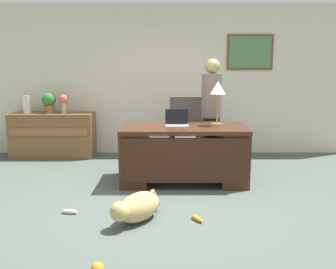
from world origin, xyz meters
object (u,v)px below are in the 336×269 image
(desk, at_px, (185,152))
(vase_with_flowers, at_px, (65,101))
(dog_lying, at_px, (138,207))
(dog_toy_plush, at_px, (71,212))
(person_standing, at_px, (213,113))
(desk_lamp, at_px, (219,91))
(vase_empty, at_px, (29,104))
(potted_plant, at_px, (51,102))
(armchair, at_px, (189,134))
(laptop, at_px, (178,122))
(dog_toy_ball, at_px, (99,269))
(credenza, at_px, (55,135))
(dog_toy_bone, at_px, (198,219))

(desk, bearing_deg, vase_with_flowers, 143.75)
(dog_lying, distance_m, dog_toy_plush, 0.79)
(person_standing, xyz_separation_m, dog_toy_plush, (-1.76, -1.87, -0.86))
(desk_lamp, distance_m, vase_empty, 3.49)
(desk_lamp, bearing_deg, potted_plant, 153.46)
(armchair, bearing_deg, dog_toy_plush, -122.46)
(potted_plant, bearing_deg, desk, -33.01)
(laptop, bearing_deg, potted_plant, 147.00)
(laptop, relative_size, desk_lamp, 0.52)
(dog_toy_ball, bearing_deg, credenza, 111.24)
(laptop, bearing_deg, vase_with_flowers, 143.62)
(desk, height_order, dog_toy_ball, desk)
(desk, xyz_separation_m, person_standing, (0.46, 0.68, 0.47))
(laptop, bearing_deg, dog_toy_ball, -105.12)
(armchair, bearing_deg, desk_lamp, -68.35)
(armchair, bearing_deg, dog_lying, -105.11)
(dog_lying, distance_m, dog_toy_ball, 1.04)
(dog_lying, bearing_deg, desk_lamp, 56.13)
(dog_lying, xyz_separation_m, vase_with_flowers, (-1.52, 2.91, 0.84))
(desk, relative_size, dog_lying, 2.67)
(laptop, distance_m, vase_empty, 3.00)
(credenza, xyz_separation_m, laptop, (2.19, -1.45, 0.45))
(desk_lamp, distance_m, vase_with_flowers, 2.90)
(vase_empty, height_order, potted_plant, potted_plant)
(desk, xyz_separation_m, laptop, (-0.09, 0.06, 0.42))
(dog_lying, distance_m, potted_plant, 3.51)
(vase_with_flowers, relative_size, dog_toy_bone, 1.72)
(armchair, bearing_deg, potted_plant, 168.69)
(desk_lamp, xyz_separation_m, dog_toy_bone, (-0.39, -1.49, -1.24))
(person_standing, height_order, dog_toy_bone, person_standing)
(desk, bearing_deg, credenza, 146.56)
(laptop, bearing_deg, dog_lying, -107.07)
(person_standing, distance_m, potted_plant, 2.90)
(armchair, xyz_separation_m, desk_lamp, (0.36, -0.91, 0.78))
(vase_empty, distance_m, dog_toy_bone, 4.13)
(dog_toy_bone, bearing_deg, desk_lamp, 75.50)
(desk_lamp, bearing_deg, person_standing, 91.32)
(dog_lying, relative_size, laptop, 2.00)
(credenza, relative_size, laptop, 4.56)
(person_standing, xyz_separation_m, vase_empty, (-3.17, 0.83, 0.06))
(credenza, bearing_deg, vase_with_flowers, 0.35)
(laptop, bearing_deg, desk, -33.29)
(vase_with_flowers, bearing_deg, potted_plant, 180.00)
(armchair, bearing_deg, credenza, 168.54)
(desk, height_order, dog_toy_plush, desk)
(dog_lying, xyz_separation_m, laptop, (0.45, 1.46, 0.68))
(potted_plant, xyz_separation_m, dog_toy_ball, (1.56, -3.92, -0.93))
(vase_with_flowers, xyz_separation_m, vase_empty, (-0.66, 0.00, -0.05))
(laptop, bearing_deg, dog_toy_bone, -82.87)
(credenza, distance_m, dog_toy_bone, 3.75)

